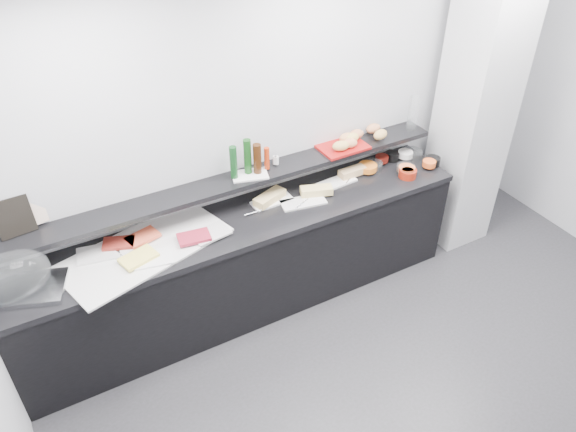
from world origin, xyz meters
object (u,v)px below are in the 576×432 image
cloche_base (27,289)px  carafe (413,113)px  condiment_tray (250,175)px  sandwich_plate_mid (303,202)px  bread_tray (342,147)px  framed_print (14,217)px

cloche_base → carafe: 3.28m
condiment_tray → carafe: 1.56m
sandwich_plate_mid → condiment_tray: (-0.36, 0.21, 0.25)m
bread_tray → carafe: bearing=-2.3°
sandwich_plate_mid → framed_print: bearing=-178.7°
cloche_base → condiment_tray: bearing=26.8°
framed_print → carafe: carafe is taller
condiment_tray → cloche_base: bearing=-157.2°
sandwich_plate_mid → framed_print: framed_print is taller
cloche_base → sandwich_plate_mid: 2.05m
sandwich_plate_mid → carafe: size_ratio=1.18×
sandwich_plate_mid → cloche_base: bearing=-170.1°
framed_print → condiment_tray: size_ratio=0.96×
framed_print → cloche_base: bearing=-108.2°
sandwich_plate_mid → carafe: carafe is taller
cloche_base → framed_print: (0.06, 0.30, 0.36)m
cloche_base → condiment_tray: size_ratio=1.78×
sandwich_plate_mid → framed_print: (-1.99, 0.31, 0.37)m
sandwich_plate_mid → bread_tray: bread_tray is taller
condiment_tray → bread_tray: bread_tray is taller
framed_print → carafe: 3.19m
cloche_base → sandwich_plate_mid: bearing=20.0°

